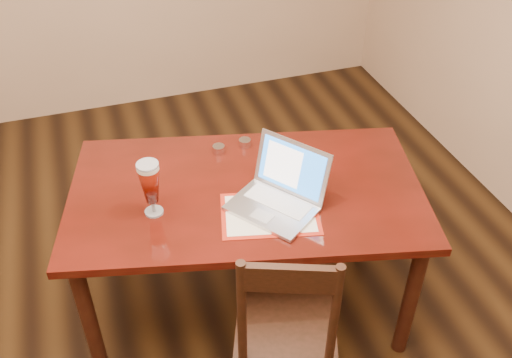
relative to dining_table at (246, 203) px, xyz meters
name	(u,v)px	position (x,y,z in m)	size (l,w,h in m)	color
ground	(176,353)	(-0.43, -0.22, -0.68)	(5.00, 5.00, 0.00)	black
room_shell	(126,5)	(-0.43, -0.22, 1.09)	(4.51, 5.01, 2.71)	tan
dining_table	(246,203)	(0.00, 0.00, 0.00)	(1.79, 1.27, 1.02)	#4C0F0A
dining_chair	(286,331)	(-0.01, -0.59, -0.21)	(0.54, 0.52, 0.99)	black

